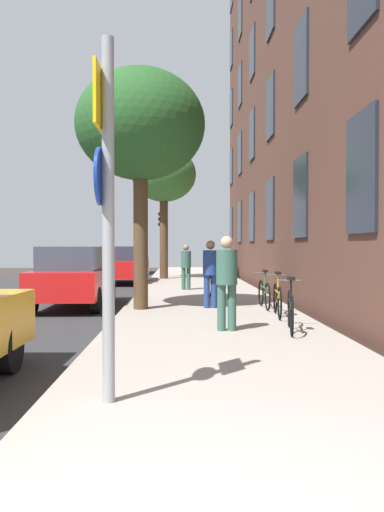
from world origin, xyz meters
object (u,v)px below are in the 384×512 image
object	(u,v)px
bicycle_4	(223,278)
pedestrian_1	(210,269)
pedestrian_2	(186,264)
bicycle_2	(264,293)
pedestrian_0	(227,277)
bicycle_1	(277,299)
sign_post	(106,196)
tree_far	(164,176)
car_1	(74,276)
bicycle_3	(212,286)
tree_near	(140,127)
car_2	(123,265)
bicycle_0	(290,310)
car_3	(131,260)
traffic_light	(163,231)

from	to	relation	value
bicycle_4	pedestrian_1	size ratio (longest dim) A/B	1.02
pedestrian_2	bicycle_2	bearing A→B (deg)	-70.70
pedestrian_0	bicycle_1	bearing A→B (deg)	54.77
sign_post	pedestrian_2	bearing A→B (deg)	85.70
bicycle_4	pedestrian_0	size ratio (longest dim) A/B	1.00
tree_far	car_1	distance (m)	11.13
bicycle_1	pedestrian_0	xyz separation A→B (m)	(-1.27, -1.80, 0.59)
bicycle_4	car_1	size ratio (longest dim) A/B	0.42
bicycle_3	sign_post	bearing A→B (deg)	-99.96
bicycle_3	bicycle_4	bearing A→B (deg)	80.68
car_1	tree_far	bearing A→B (deg)	78.42
bicycle_3	pedestrian_1	xyz separation A→B (m)	(-0.19, -2.10, 0.56)
bicycle_4	pedestrian_0	xyz separation A→B (m)	(-0.74, -9.30, 0.60)
tree_far	bicycle_2	world-z (taller)	tree_far
tree_near	pedestrian_0	distance (m)	4.99
tree_far	bicycle_1	bearing A→B (deg)	-77.39
pedestrian_1	car_1	size ratio (longest dim) A/B	0.41
pedestrian_2	car_2	xyz separation A→B (m)	(-2.67, 4.26, -0.18)
tree_near	bicycle_0	distance (m)	5.94
bicycle_4	pedestrian_2	xyz separation A→B (m)	(-1.36, -0.81, 0.53)
car_3	bicycle_4	bearing A→B (deg)	-69.11
pedestrian_1	traffic_light	bearing A→B (deg)	97.06
traffic_light	pedestrian_0	size ratio (longest dim) A/B	1.95
tree_near	car_1	world-z (taller)	tree_near
pedestrian_0	bicycle_3	bearing A→B (deg)	88.90
bicycle_2	pedestrian_1	distance (m)	1.44
bicycle_3	car_3	xyz separation A→B (m)	(-3.86, 15.67, 0.34)
car_2	sign_post	bearing A→B (deg)	-84.12
pedestrian_0	car_1	xyz separation A→B (m)	(-3.66, 4.42, -0.25)
pedestrian_2	car_1	size ratio (longest dim) A/B	0.39
bicycle_4	car_3	distance (m)	12.62
bicycle_1	car_1	xyz separation A→B (m)	(-4.93, 2.62, 0.34)
bicycle_3	pedestrian_0	distance (m)	5.46
bicycle_4	car_1	xyz separation A→B (m)	(-4.40, -4.88, 0.35)
bicycle_3	car_1	bearing A→B (deg)	-165.08
sign_post	traffic_light	world-z (taller)	sign_post
bicycle_0	bicycle_1	xyz separation A→B (m)	(0.14, 1.90, -0.00)
tree_near	tree_far	xyz separation A→B (m)	(0.21, 11.40, 0.42)
bicycle_0	bicycle_4	bearing A→B (deg)	92.38
tree_near	car_1	size ratio (longest dim) A/B	1.42
car_3	car_1	bearing A→B (deg)	-89.65
car_1	bicycle_0	bearing A→B (deg)	-43.37
bicycle_0	pedestrian_0	bearing A→B (deg)	174.79
tree_far	pedestrian_1	xyz separation A→B (m)	(1.50, -11.23, -3.87)
bicycle_3	car_1	distance (m)	3.91
sign_post	car_3	bearing A→B (deg)	94.99
tree_near	bicycle_1	xyz separation A→B (m)	(3.06, -1.36, -4.02)
pedestrian_0	car_1	distance (m)	5.74
bicycle_2	bicycle_4	world-z (taller)	bicycle_4
tree_far	sign_post	bearing A→B (deg)	-89.95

